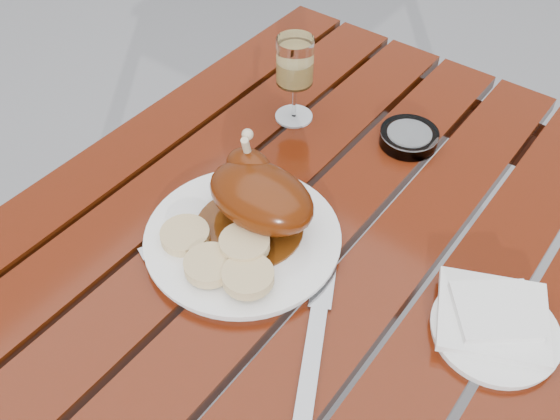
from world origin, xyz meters
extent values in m
cube|color=#631A0B|center=(0.00, 0.00, 0.38)|extent=(0.80, 1.20, 0.75)
cylinder|color=white|center=(-0.06, 0.00, 0.76)|extent=(0.31, 0.31, 0.02)
cylinder|color=#4F2409|center=(-0.06, 0.01, 0.77)|extent=(0.15, 0.15, 0.00)
ellipsoid|color=#5F1D07|center=(-0.06, 0.03, 0.81)|extent=(0.16, 0.11, 0.08)
ellipsoid|color=#5F1D07|center=(-0.10, 0.06, 0.82)|extent=(0.08, 0.05, 0.06)
cylinder|color=#C6B28C|center=(-0.11, 0.06, 0.84)|extent=(0.02, 0.04, 0.09)
cylinder|color=#CEB97D|center=(-0.12, -0.06, 0.78)|extent=(0.07, 0.07, 0.02)
cylinder|color=#CEB97D|center=(-0.06, -0.08, 0.78)|extent=(0.07, 0.07, 0.02)
cylinder|color=#CEB97D|center=(0.00, -0.07, 0.78)|extent=(0.07, 0.07, 0.02)
cylinder|color=#CEB97D|center=(-0.04, -0.03, 0.79)|extent=(0.07, 0.07, 0.02)
cylinder|color=tan|center=(-0.18, 0.27, 0.83)|extent=(0.07, 0.07, 0.15)
cylinder|color=white|center=(0.28, 0.07, 0.76)|extent=(0.19, 0.19, 0.01)
cube|color=white|center=(0.27, 0.08, 0.77)|extent=(0.17, 0.17, 0.01)
cylinder|color=#B2B7BC|center=(0.01, 0.33, 0.76)|extent=(0.11, 0.11, 0.02)
cube|color=gray|center=(-0.12, -0.02, 0.75)|extent=(0.10, 0.19, 0.01)
cube|color=gray|center=(0.11, -0.08, 0.75)|extent=(0.12, 0.21, 0.01)
camera|label=1|loc=(0.33, -0.43, 1.41)|focal=40.00mm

